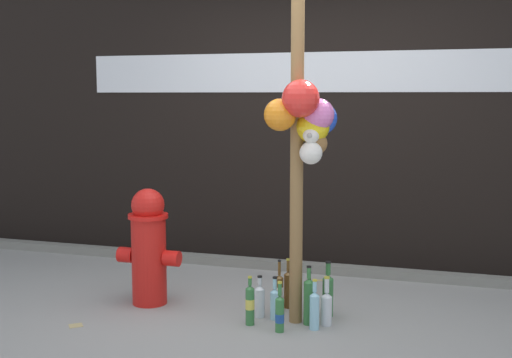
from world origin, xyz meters
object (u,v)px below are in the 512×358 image
Objects in this scene: fire_hydrant at (149,246)px; bottle_0 at (314,309)px; bottle_2 at (326,307)px; bottle_7 at (260,300)px; bottle_5 at (309,300)px; bottle_9 at (279,292)px; bottle_10 at (288,288)px; bottle_1 at (280,313)px; memorial_post at (304,92)px; bottle_8 at (328,294)px; bottle_3 at (250,304)px; bottle_4 at (275,302)px; bottle_6 at (309,299)px.

fire_hydrant is 2.54× the size of bottle_0.
bottle_2 is 1.14× the size of bottle_7.
bottle_5 is 0.35m from bottle_9.
bottle_10 reaches higher than bottle_0.
bottle_1 is at bearing -81.93° from bottle_10.
bottle_8 is at bearing 56.77° from memorial_post.
bottle_0 is 0.91× the size of bottle_9.
bottle_2 is at bearing 15.90° from bottle_3.
bottle_4 is at bearing -153.14° from bottle_8.
fire_hydrant is 0.94m from bottle_3.
bottle_5 is (-0.12, -0.02, 0.04)m from bottle_2.
bottle_9 reaches higher than bottle_3.
bottle_2 is at bearing 59.23° from bottle_0.
bottle_2 is 0.90× the size of bottle_9.
bottle_0 is 1.13× the size of bottle_4.
bottle_8 is (0.46, 0.16, 0.04)m from bottle_7.
bottle_8 is at bearing 26.86° from bottle_4.
bottle_10 is (-0.28, 0.39, 0.01)m from bottle_0.
bottle_2 is at bearing -3.59° from fire_hydrant.
bottle_0 reaches higher than bottle_1.
bottle_5 reaches higher than bottle_3.
memorial_post reaches higher than bottle_4.
bottle_3 is at bearing -137.49° from bottle_6.
bottle_6 is at bearing -8.32° from bottle_9.
bottle_1 is (-0.11, -0.20, -1.45)m from memorial_post.
fire_hydrant is 2.87× the size of bottle_4.
memorial_post is 9.48× the size of bottle_4.
bottle_0 is at bearing -43.47° from bottle_9.
bottle_8 is (0.09, 0.21, -0.01)m from bottle_5.
bottle_7 is (-0.11, 0.01, 0.00)m from bottle_4.
bottle_9 is (-0.27, 0.22, -0.03)m from bottle_5.
bottle_2 is at bearing -3.64° from bottle_7.
fire_hydrant reaches higher than bottle_5.
memorial_post is at bearing -173.24° from bottle_2.
memorial_post is 1.47m from bottle_10.
bottle_1 is (-0.21, -0.11, -0.01)m from bottle_0.
bottle_9 is (0.98, 0.12, -0.30)m from fire_hydrant.
memorial_post is 7.04× the size of bottle_5.
bottle_8 reaches higher than bottle_2.
bottle_2 is (0.16, 0.02, -1.45)m from memorial_post.
fire_hydrant is 1.28m from bottle_5.
fire_hydrant is 0.94m from bottle_7.
bottle_6 is 0.23m from bottle_9.
bottle_10 is (-0.34, 0.29, 0.02)m from bottle_2.
fire_hydrant is 1.40m from bottle_2.
bottle_3 is at bearing -161.90° from bottle_5.
bottle_2 is 0.45m from bottle_10.
bottle_9 is (-0.33, 0.31, 0.00)m from bottle_0.
bottle_5 is 1.03× the size of bottle_8.
bottle_2 is (1.36, -0.09, -0.31)m from fire_hydrant.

